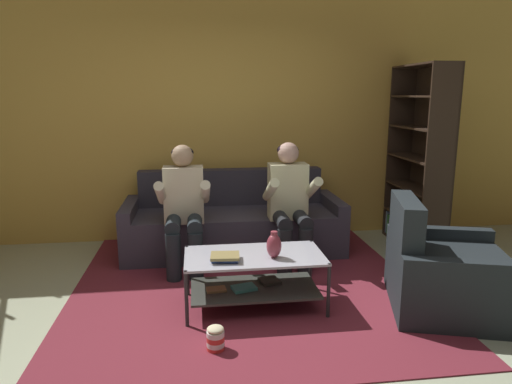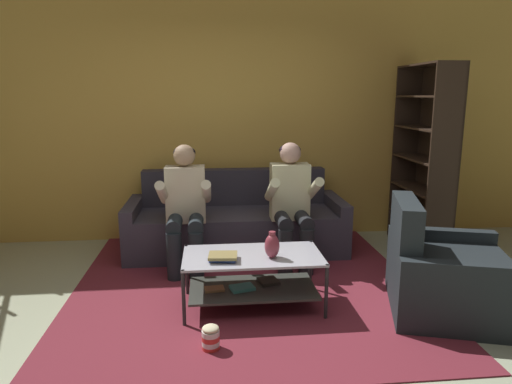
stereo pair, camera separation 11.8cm
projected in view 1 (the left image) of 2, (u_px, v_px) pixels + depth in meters
ground at (246, 339)px, 3.20m from camera, size 16.80×16.80×0.00m
back_partition at (222, 115)px, 5.28m from camera, size 8.40×0.12×2.90m
couch at (233, 224)px, 4.98m from camera, size 2.31×0.86×0.85m
person_seated_left at (184, 203)px, 4.34m from camera, size 0.50×0.58×1.21m
person_seated_right at (290, 200)px, 4.47m from camera, size 0.50×0.58×1.22m
coffee_table at (254, 272)px, 3.63m from camera, size 1.09×0.57×0.44m
area_rug at (244, 278)px, 4.24m from camera, size 3.00×3.35×0.01m
vase at (274, 245)px, 3.52m from camera, size 0.12×0.12×0.21m
book_stack at (225, 257)px, 3.46m from camera, size 0.23×0.19×0.05m
bookshelf at (420, 166)px, 5.03m from camera, size 0.33×0.96×1.99m
armchair at (444, 274)px, 3.60m from camera, size 1.10×1.14×0.89m
popcorn_tub at (216, 338)px, 3.03m from camera, size 0.12×0.12×0.18m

